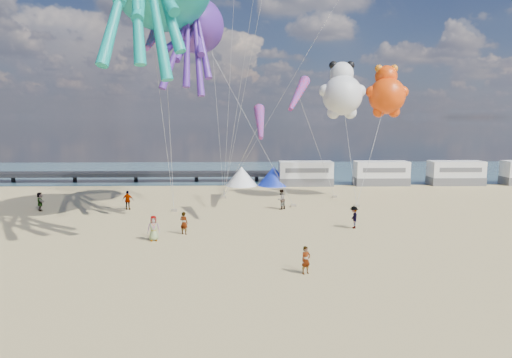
% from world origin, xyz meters
% --- Properties ---
extents(ground, '(120.00, 120.00, 0.00)m').
position_xyz_m(ground, '(0.00, 0.00, 0.00)').
color(ground, tan).
rests_on(ground, ground).
extents(water, '(120.00, 120.00, 0.00)m').
position_xyz_m(water, '(0.00, 55.00, 0.02)').
color(water, '#335461').
rests_on(water, ground).
extents(pier, '(60.00, 3.00, 0.50)m').
position_xyz_m(pier, '(-28.00, 44.00, 1.00)').
color(pier, black).
rests_on(pier, ground).
extents(motorhome_0, '(6.60, 2.50, 3.00)m').
position_xyz_m(motorhome_0, '(6.00, 40.00, 1.50)').
color(motorhome_0, silver).
rests_on(motorhome_0, ground).
extents(motorhome_1, '(6.60, 2.50, 3.00)m').
position_xyz_m(motorhome_1, '(15.50, 40.00, 1.50)').
color(motorhome_1, silver).
rests_on(motorhome_1, ground).
extents(motorhome_2, '(6.60, 2.50, 3.00)m').
position_xyz_m(motorhome_2, '(25.00, 40.00, 1.50)').
color(motorhome_2, silver).
rests_on(motorhome_2, ground).
extents(tent_white, '(4.00, 4.00, 2.40)m').
position_xyz_m(tent_white, '(-2.00, 40.00, 1.20)').
color(tent_white, white).
rests_on(tent_white, ground).
extents(tent_blue, '(4.00, 4.00, 2.40)m').
position_xyz_m(tent_blue, '(2.00, 40.00, 1.20)').
color(tent_blue, '#1933CC').
rests_on(tent_blue, ground).
extents(standing_person, '(0.66, 0.58, 1.53)m').
position_xyz_m(standing_person, '(1.58, 7.60, 0.77)').
color(standing_person, tan).
rests_on(standing_person, ground).
extents(beachgoer_0, '(0.72, 0.55, 1.75)m').
position_xyz_m(beachgoer_0, '(-7.98, 14.57, 0.88)').
color(beachgoer_0, '#7F6659').
rests_on(beachgoer_0, ground).
extents(beachgoer_1, '(1.05, 1.05, 1.85)m').
position_xyz_m(beachgoer_1, '(1.70, 25.17, 0.92)').
color(beachgoer_1, '#7F6659').
rests_on(beachgoer_1, ground).
extents(beachgoer_2, '(0.70, 0.87, 1.72)m').
position_xyz_m(beachgoer_2, '(6.66, 17.70, 0.86)').
color(beachgoer_2, '#7F6659').
rests_on(beachgoer_2, ground).
extents(beachgoer_3, '(1.18, 0.72, 1.78)m').
position_xyz_m(beachgoer_3, '(-12.40, 25.32, 0.89)').
color(beachgoer_3, '#7F6659').
rests_on(beachgoer_3, ground).
extents(beachgoer_4, '(0.88, 1.08, 1.72)m').
position_xyz_m(beachgoer_4, '(-20.26, 25.06, 0.86)').
color(beachgoer_4, '#7F6659').
rests_on(beachgoer_4, ground).
extents(beachgoer_5, '(1.61, 1.08, 1.67)m').
position_xyz_m(beachgoer_5, '(-6.11, 16.28, 0.83)').
color(beachgoer_5, '#7F6659').
rests_on(beachgoer_5, ground).
extents(sandbag_a, '(0.50, 0.35, 0.22)m').
position_xyz_m(sandbag_a, '(-8.04, 24.37, 0.11)').
color(sandbag_a, gray).
rests_on(sandbag_a, ground).
extents(sandbag_b, '(0.50, 0.35, 0.22)m').
position_xyz_m(sandbag_b, '(2.98, 26.26, 0.11)').
color(sandbag_b, gray).
rests_on(sandbag_b, ground).
extents(sandbag_c, '(0.50, 0.35, 0.22)m').
position_xyz_m(sandbag_c, '(8.95, 25.93, 0.11)').
color(sandbag_c, gray).
rests_on(sandbag_c, ground).
extents(sandbag_d, '(0.50, 0.35, 0.22)m').
position_xyz_m(sandbag_d, '(7.90, 31.09, 0.11)').
color(sandbag_d, gray).
rests_on(sandbag_d, ground).
extents(sandbag_e, '(0.50, 0.35, 0.22)m').
position_xyz_m(sandbag_e, '(-3.84, 31.07, 0.11)').
color(sandbag_e, gray).
rests_on(sandbag_e, ground).
extents(kite_octopus_purple, '(4.99, 10.09, 11.17)m').
position_xyz_m(kite_octopus_purple, '(-5.77, 25.22, 16.37)').
color(kite_octopus_purple, '#4D238B').
extents(kite_panda, '(5.30, 5.06, 6.69)m').
position_xyz_m(kite_panda, '(7.95, 28.87, 10.59)').
color(kite_panda, silver).
extents(kite_teddy_orange, '(5.40, 5.22, 6.20)m').
position_xyz_m(kite_teddy_orange, '(12.60, 29.57, 10.57)').
color(kite_teddy_orange, '#F14208').
extents(windsock_left, '(1.60, 7.67, 7.62)m').
position_xyz_m(windsock_left, '(-9.02, 21.84, 14.75)').
color(windsock_left, red).
extents(windsock_mid, '(3.09, 6.59, 6.62)m').
position_xyz_m(windsock_mid, '(3.11, 24.71, 10.47)').
color(windsock_mid, red).
extents(windsock_right, '(0.92, 4.75, 4.74)m').
position_xyz_m(windsock_right, '(-0.45, 19.92, 8.02)').
color(windsock_right, red).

